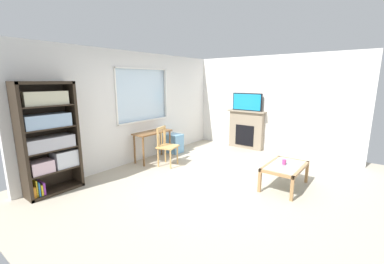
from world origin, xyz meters
name	(u,v)px	position (x,y,z in m)	size (l,w,h in m)	color
ground	(213,181)	(0.00, 0.00, -0.01)	(6.44, 5.44, 0.02)	#B2A893
wall_back_with_window	(135,109)	(-0.02, 2.22, 1.26)	(5.44, 0.15, 2.58)	silver
wall_right	(269,104)	(2.78, 0.00, 1.29)	(0.12, 4.64, 2.58)	silver
bookshelf	(49,137)	(-2.11, 1.98, 0.99)	(0.90, 0.38, 1.92)	#2D2319
desk_under_window	(153,137)	(0.18, 1.87, 0.60)	(0.98, 0.41, 0.72)	brown
wooden_chair	(166,146)	(0.12, 1.35, 0.46)	(0.51, 0.49, 0.90)	tan
plastic_drawer_unit	(174,143)	(1.02, 1.92, 0.25)	(0.35, 0.40, 0.50)	#72ADDB
fireplace	(246,129)	(2.63, 0.58, 0.55)	(0.26, 1.11, 1.10)	gray
tv	(247,102)	(2.61, 0.58, 1.34)	(0.06, 0.87, 0.49)	black
coffee_table	(285,168)	(0.57, -1.19, 0.36)	(1.00, 0.60, 0.43)	#8C9E99
sippy_cup	(284,162)	(0.60, -1.16, 0.47)	(0.07, 0.07, 0.09)	#DB3D84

